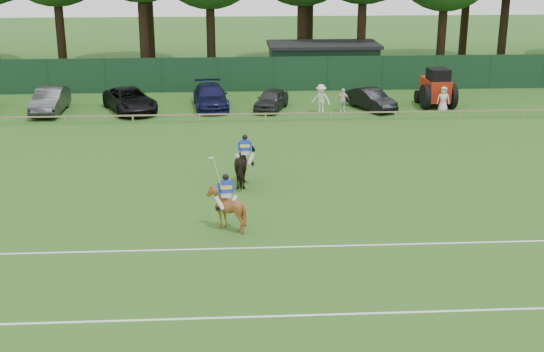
{
  "coord_description": "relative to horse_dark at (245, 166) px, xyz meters",
  "views": [
    {
      "loc": [
        -1.17,
        -25.01,
        10.62
      ],
      "look_at": [
        0.5,
        3.0,
        1.4
      ],
      "focal_mm": 48.0,
      "sensor_mm": 36.0,
      "label": 1
    }
  ],
  "objects": [
    {
      "name": "tractor",
      "position": [
        12.92,
        15.28,
        0.3
      ],
      "size": [
        2.21,
        3.13,
        2.56
      ],
      "rotation": [
        0.0,
        0.0,
        0.05
      ],
      "color": "#A7220F",
      "rests_on": "ground"
    },
    {
      "name": "sedan_grey",
      "position": [
        -12.02,
        14.92,
        -0.12
      ],
      "size": [
        1.68,
        4.8,
        1.58
      ],
      "primitive_type": "imported",
      "rotation": [
        0.0,
        0.0,
        -0.0
      ],
      "color": "#292A2C",
      "rests_on": "ground"
    },
    {
      "name": "spectator_right",
      "position": [
        12.97,
        13.71,
        -0.09
      ],
      "size": [
        0.9,
        0.69,
        1.64
      ],
      "primitive_type": "imported",
      "rotation": [
        0.0,
        0.0,
        -0.23
      ],
      "color": "silver",
      "rests_on": "ground"
    },
    {
      "name": "pitch_rail",
      "position": [
        0.53,
        11.95,
        -0.47
      ],
      "size": [
        62.1,
        0.1,
        0.5
      ],
      "color": "#997F5B",
      "rests_on": "ground"
    },
    {
      "name": "tree_row",
      "position": [
        2.53,
        28.95,
        -0.91
      ],
      "size": [
        96.0,
        12.0,
        21.0
      ],
      "primitive_type": null,
      "color": "#26561C",
      "rests_on": "ground"
    },
    {
      "name": "utility_shed",
      "position": [
        6.53,
        23.95,
        0.63
      ],
      "size": [
        8.4,
        4.4,
        3.04
      ],
      "color": "#14331E",
      "rests_on": "ground"
    },
    {
      "name": "spectator_left",
      "position": [
        5.13,
        13.75,
        0.02
      ],
      "size": [
        1.38,
        1.12,
        1.86
      ],
      "primitive_type": "imported",
      "rotation": [
        0.0,
        0.0,
        -0.42
      ],
      "color": "silver",
      "rests_on": "ground"
    },
    {
      "name": "perimeter_fence",
      "position": [
        0.53,
        20.95,
        0.34
      ],
      "size": [
        92.08,
        0.08,
        2.5
      ],
      "color": "#14351E",
      "rests_on": "ground"
    },
    {
      "name": "estate_black",
      "position": [
        8.52,
        14.69,
        -0.25
      ],
      "size": [
        2.98,
        4.25,
        1.33
      ],
      "primitive_type": "imported",
      "rotation": [
        0.0,
        0.0,
        0.44
      ],
      "color": "black",
      "rests_on": "ground"
    },
    {
      "name": "horse_chestnut",
      "position": [
        -0.84,
        -5.13,
        -0.09
      ],
      "size": [
        1.53,
        1.67,
        1.63
      ],
      "primitive_type": "imported",
      "rotation": [
        0.0,
        0.0,
        3.3
      ],
      "color": "brown",
      "rests_on": "ground"
    },
    {
      "name": "rider_chestnut",
      "position": [
        -0.84,
        -5.15,
        0.65
      ],
      "size": [
        0.95,
        0.54,
        2.05
      ],
      "rotation": [
        0.0,
        0.0,
        3.3
      ],
      "color": "silver",
      "rests_on": "ground"
    },
    {
      "name": "suv_black",
      "position": [
        -7.0,
        15.01,
        -0.17
      ],
      "size": [
        4.35,
        5.86,
        1.48
      ],
      "primitive_type": "imported",
      "rotation": [
        0.0,
        0.0,
        0.4
      ],
      "color": "black",
      "rests_on": "ground"
    },
    {
      "name": "ground",
      "position": [
        0.53,
        -6.05,
        -0.91
      ],
      "size": [
        160.0,
        160.0,
        0.0
      ],
      "primitive_type": "plane",
      "color": "#1E4C14",
      "rests_on": "ground"
    },
    {
      "name": "spectator_mid",
      "position": [
        6.57,
        14.16,
        -0.16
      ],
      "size": [
        0.9,
        0.41,
        1.51
      ],
      "primitive_type": "imported",
      "rotation": [
        0.0,
        0.0,
        0.05
      ],
      "color": "silver",
      "rests_on": "ground"
    },
    {
      "name": "hatch_grey",
      "position": [
        2.05,
        14.98,
        -0.24
      ],
      "size": [
        2.77,
        4.21,
        1.33
      ],
      "primitive_type": "imported",
      "rotation": [
        0.0,
        0.0,
        -0.33
      ],
      "color": "#2D2D2F",
      "rests_on": "ground"
    },
    {
      "name": "horse_dark",
      "position": [
        0.0,
        0.0,
        0.0
      ],
      "size": [
        0.99,
        2.16,
        1.82
      ],
      "primitive_type": "imported",
      "rotation": [
        0.0,
        0.0,
        3.14
      ],
      "color": "black",
      "rests_on": "ground"
    },
    {
      "name": "rider_dark",
      "position": [
        -0.0,
        -0.01,
        0.79
      ],
      "size": [
        0.94,
        0.37,
        1.41
      ],
      "rotation": [
        0.0,
        0.0,
        3.14
      ],
      "color": "silver",
      "rests_on": "ground"
    },
    {
      "name": "sedan_navy",
      "position": [
        -1.88,
        15.77,
        -0.16
      ],
      "size": [
        2.6,
        5.35,
        1.5
      ],
      "primitive_type": "imported",
      "rotation": [
        0.0,
        0.0,
        0.1
      ],
      "color": "#13143B",
      "rests_on": "ground"
    },
    {
      "name": "pitch_lines",
      "position": [
        0.53,
        -9.55,
        -0.9
      ],
      "size": [
        60.0,
        5.1,
        0.01
      ],
      "color": "silver",
      "rests_on": "ground"
    }
  ]
}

